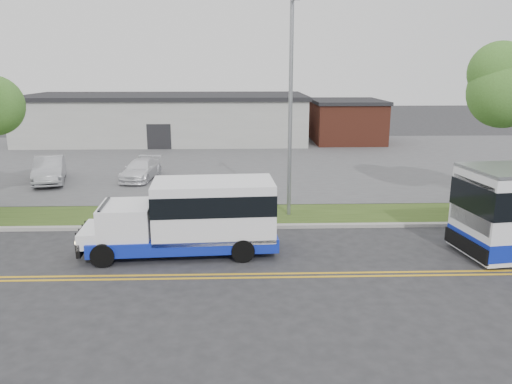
{
  "coord_description": "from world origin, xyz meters",
  "views": [
    {
      "loc": [
        0.75,
        -19.55,
        6.84
      ],
      "look_at": [
        1.42,
        1.18,
        1.6
      ],
      "focal_mm": 35.0,
      "sensor_mm": 36.0,
      "label": 1
    }
  ],
  "objects_px": {
    "streetlight_near": "(291,104)",
    "parked_car_a": "(49,170)",
    "parked_car_b": "(141,169)",
    "shuttle_bus": "(195,215)"
  },
  "relations": [
    {
      "from": "shuttle_bus",
      "to": "parked_car_a",
      "type": "xyz_separation_m",
      "value": [
        -9.66,
        11.65,
        -0.61
      ]
    },
    {
      "from": "streetlight_near",
      "to": "parked_car_a",
      "type": "distance_m",
      "value": 16.0
    },
    {
      "from": "parked_car_a",
      "to": "shuttle_bus",
      "type": "bearing_deg",
      "value": -66.1
    },
    {
      "from": "shuttle_bus",
      "to": "parked_car_a",
      "type": "relative_size",
      "value": 1.58
    },
    {
      "from": "parked_car_a",
      "to": "parked_car_b",
      "type": "relative_size",
      "value": 1.1
    },
    {
      "from": "streetlight_near",
      "to": "shuttle_bus",
      "type": "bearing_deg",
      "value": -131.42
    },
    {
      "from": "streetlight_near",
      "to": "parked_car_b",
      "type": "distance_m",
      "value": 12.3
    },
    {
      "from": "streetlight_near",
      "to": "parked_car_a",
      "type": "relative_size",
      "value": 2.05
    },
    {
      "from": "parked_car_a",
      "to": "parked_car_b",
      "type": "xyz_separation_m",
      "value": [
        5.28,
        0.67,
        -0.15
      ]
    },
    {
      "from": "parked_car_a",
      "to": "parked_car_b",
      "type": "distance_m",
      "value": 5.33
    }
  ]
}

